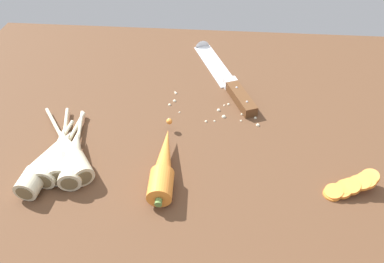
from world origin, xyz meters
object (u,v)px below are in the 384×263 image
at_px(chefs_knife, 221,72).
at_px(parsnip_outer, 74,156).
at_px(parsnip_mid_left, 58,155).
at_px(carrot_slice_stack, 351,186).
at_px(whole_carrot, 164,164).
at_px(parsnip_front, 61,152).
at_px(parsnip_back, 42,165).
at_px(parsnip_mid_right, 70,151).

bearing_deg(chefs_knife, parsnip_outer, -128.59).
relative_size(parsnip_mid_left, carrot_slice_stack, 2.12).
bearing_deg(whole_carrot, carrot_slice_stack, -2.85).
bearing_deg(parsnip_front, carrot_slice_stack, -3.78).
relative_size(whole_carrot, parsnip_mid_left, 1.05).
xyz_separation_m(parsnip_back, parsnip_outer, (0.05, 0.03, -0.00)).
height_order(whole_carrot, parsnip_back, whole_carrot).
bearing_deg(parsnip_outer, whole_carrot, -3.29).
height_order(whole_carrot, parsnip_front, whole_carrot).
bearing_deg(parsnip_outer, parsnip_front, 162.76).
bearing_deg(chefs_knife, whole_carrot, -105.71).
relative_size(parsnip_mid_left, parsnip_mid_right, 0.98).
xyz_separation_m(whole_carrot, parsnip_mid_right, (-0.18, 0.02, -0.00)).
height_order(parsnip_mid_right, parsnip_outer, same).
relative_size(parsnip_front, parsnip_mid_left, 1.03).
distance_m(whole_carrot, parsnip_mid_left, 0.19).
bearing_deg(parsnip_mid_right, parsnip_outer, -43.17).
bearing_deg(parsnip_front, whole_carrot, -5.33).
bearing_deg(parsnip_mid_right, whole_carrot, -6.53).
relative_size(chefs_knife, parsnip_mid_left, 1.67).
distance_m(chefs_knife, parsnip_mid_right, 0.42).
xyz_separation_m(parsnip_front, parsnip_mid_right, (0.02, 0.00, -0.00)).
distance_m(parsnip_front, parsnip_mid_right, 0.02).
xyz_separation_m(parsnip_outer, carrot_slice_stack, (0.49, -0.03, -0.01)).
height_order(parsnip_front, parsnip_back, same).
relative_size(chefs_knife, parsnip_back, 1.67).
distance_m(parsnip_back, carrot_slice_stack, 0.54).
relative_size(parsnip_front, carrot_slice_stack, 2.19).
xyz_separation_m(whole_carrot, parsnip_back, (-0.21, -0.02, -0.00)).
height_order(whole_carrot, carrot_slice_stack, whole_carrot).
bearing_deg(parsnip_mid_left, parsnip_front, 77.48).
xyz_separation_m(whole_carrot, parsnip_front, (-0.19, 0.02, -0.00)).
height_order(chefs_knife, parsnip_back, parsnip_back).
distance_m(whole_carrot, parsnip_outer, 0.17).
xyz_separation_m(chefs_knife, carrot_slice_stack, (0.23, -0.35, 0.01)).
xyz_separation_m(chefs_knife, parsnip_mid_left, (-0.29, -0.33, 0.01)).
height_order(whole_carrot, parsnip_mid_right, whole_carrot).
xyz_separation_m(parsnip_mid_left, parsnip_back, (-0.02, -0.03, 0.00)).
relative_size(whole_carrot, parsnip_back, 1.06).
distance_m(parsnip_back, parsnip_outer, 0.06).
distance_m(chefs_knife, parsnip_outer, 0.42).
relative_size(whole_carrot, parsnip_mid_right, 1.03).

